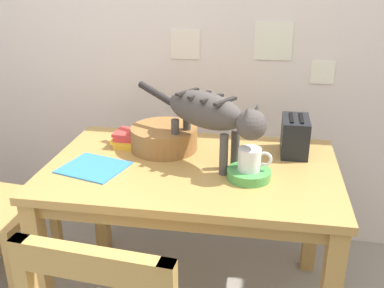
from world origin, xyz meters
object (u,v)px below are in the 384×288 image
Objects in this scene: magazine at (94,167)px; toaster at (295,136)px; saucer_bowl at (249,174)px; wicker_basket at (164,138)px; dining_table at (192,184)px; cat at (211,114)px; book_stack at (132,139)px; coffee_mug at (250,159)px.

magazine is 1.30× the size of toaster.
saucer_bowl is 0.48m from wicker_basket.
cat reaches higher than dining_table.
book_stack is (-0.57, 0.26, 0.02)m from saucer_bowl.
magazine is at bearing -42.99° from cat.
toaster is (0.76, 0.04, 0.05)m from book_stack.
magazine is 1.37× the size of book_stack.
cat is 0.56m from magazine.
cat is at bearing 29.55° from magazine.
cat is at bearing -153.02° from toaster.
saucer_bowl is 0.67m from magazine.
coffee_mug is at bearing -24.23° from book_stack.
saucer_bowl is at bearing -31.52° from wicker_basket.
magazine is at bearing -133.99° from wicker_basket.
toaster reaches higher than wicker_basket.
magazine is at bearing -160.19° from toaster.
dining_table is 0.32m from coffee_mug.
magazine is at bearing -179.13° from coffee_mug.
cat is 0.46m from book_stack.
coffee_mug is at bearing 0.00° from saucer_bowl.
coffee_mug is (0.25, -0.09, 0.18)m from dining_table.
cat reaches higher than coffee_mug.
dining_table is at bearing -45.43° from wicker_basket.
coffee_mug reaches higher than dining_table.
wicker_basket is at bearing 61.56° from magazine.
dining_table is at bearing -40.30° from cat.
book_stack is (0.10, 0.27, 0.03)m from magazine.
book_stack is at bearing 85.80° from magazine.
wicker_basket reaches higher than magazine.
book_stack is (-0.57, 0.26, -0.05)m from coffee_mug.
magazine is (-0.41, -0.10, 0.10)m from dining_table.
cat is (0.08, 0.02, 0.32)m from dining_table.
magazine is at bearing -166.51° from dining_table.
coffee_mug is 0.73× the size of book_stack.
coffee_mug reaches higher than wicker_basket.
toaster is at bearing 35.36° from magazine.
dining_table is at bearing -27.89° from book_stack.
book_stack is at bearing 178.11° from wicker_basket.
saucer_bowl reaches higher than magazine.
cat is at bearing -30.40° from wicker_basket.
book_stack is 0.61× the size of wicker_basket.
book_stack is at bearing 152.11° from dining_table.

